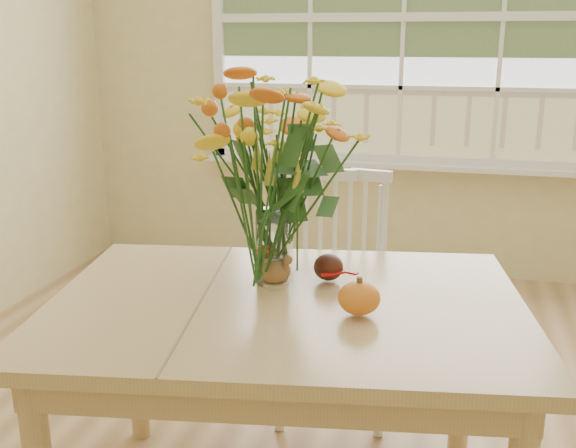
# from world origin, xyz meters

# --- Properties ---
(wall_back) EXTENTS (4.00, 0.02, 2.70)m
(wall_back) POSITION_xyz_m (0.00, 2.25, 1.35)
(wall_back) COLOR #D3C387
(wall_back) RESTS_ON floor
(window) EXTENTS (2.42, 0.12, 1.74)m
(window) POSITION_xyz_m (0.00, 2.21, 1.53)
(window) COLOR silver
(window) RESTS_ON wall_back
(dining_table) EXTENTS (1.48, 1.16, 0.72)m
(dining_table) POSITION_xyz_m (-0.10, -0.15, 0.63)
(dining_table) COLOR tan
(dining_table) RESTS_ON floor
(windsor_chair) EXTENTS (0.49, 0.47, 0.92)m
(windsor_chair) POSITION_xyz_m (-0.09, 0.58, 0.52)
(windsor_chair) COLOR white
(windsor_chair) RESTS_ON floor
(flower_vase) EXTENTS (0.47, 0.47, 0.56)m
(flower_vase) POSITION_xyz_m (-0.18, -0.02, 1.06)
(flower_vase) COLOR white
(flower_vase) RESTS_ON dining_table
(pumpkin) EXTENTS (0.11, 0.11, 0.09)m
(pumpkin) POSITION_xyz_m (0.11, -0.20, 0.76)
(pumpkin) COLOR orange
(pumpkin) RESTS_ON dining_table
(turkey_figurine) EXTENTS (0.11, 0.10, 0.12)m
(turkey_figurine) POSITION_xyz_m (-0.16, -0.05, 0.77)
(turkey_figurine) COLOR #CCB78C
(turkey_figurine) RESTS_ON dining_table
(dark_gourd) EXTENTS (0.12, 0.09, 0.08)m
(dark_gourd) POSITION_xyz_m (-0.01, 0.04, 0.76)
(dark_gourd) COLOR #38160F
(dark_gourd) RESTS_ON dining_table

